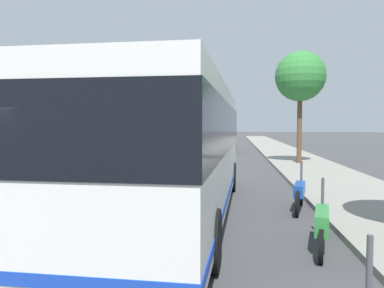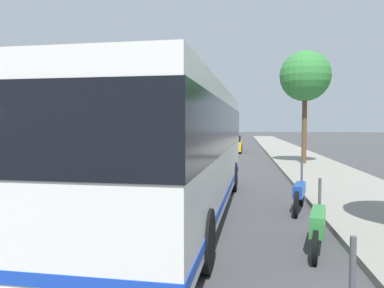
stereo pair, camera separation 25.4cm
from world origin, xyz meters
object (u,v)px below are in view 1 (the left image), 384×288
(car_ahead_same_lane, at_px, (169,143))
(car_behind_bus, at_px, (182,137))
(motorcycle_angled, at_px, (322,224))
(car_oncoming, at_px, (225,144))
(roadside_tree_mid_block, at_px, (300,77))
(car_far_distant, at_px, (150,147))
(motorcycle_mid_row, at_px, (300,193))
(coach_bus, at_px, (181,143))

(car_ahead_same_lane, xyz_separation_m, car_behind_bus, (15.30, 1.02, 0.03))
(motorcycle_angled, xyz_separation_m, car_behind_bus, (39.49, 8.18, 0.28))
(car_oncoming, distance_m, roadside_tree_mid_block, 11.39)
(motorcycle_angled, relative_size, car_far_distant, 0.52)
(car_far_distant, distance_m, car_behind_bus, 21.74)
(motorcycle_mid_row, height_order, car_far_distant, car_far_distant)
(car_far_distant, bearing_deg, car_oncoming, 138.65)
(car_ahead_same_lane, bearing_deg, coach_bus, 6.86)
(car_ahead_same_lane, height_order, car_oncoming, car_ahead_same_lane)
(motorcycle_angled, bearing_deg, car_behind_bus, 25.33)
(car_ahead_same_lane, distance_m, car_oncoming, 4.81)
(car_far_distant, bearing_deg, motorcycle_mid_row, 25.22)
(coach_bus, relative_size, motorcycle_angled, 5.27)
(motorcycle_mid_row, bearing_deg, car_behind_bus, 26.74)
(coach_bus, bearing_deg, roadside_tree_mid_block, -20.34)
(motorcycle_angled, xyz_separation_m, car_far_distant, (17.77, 7.38, 0.28))
(coach_bus, xyz_separation_m, car_far_distant, (15.54, 4.41, -1.09))
(car_behind_bus, bearing_deg, car_oncoming, 17.52)
(motorcycle_mid_row, distance_m, car_far_distant, 16.53)
(motorcycle_angled, xyz_separation_m, car_oncoming, (23.86, 2.35, 0.22))
(coach_bus, distance_m, car_oncoming, 21.68)
(car_ahead_same_lane, bearing_deg, car_oncoming, 82.13)
(car_oncoming, height_order, car_behind_bus, car_behind_bus)
(coach_bus, xyz_separation_m, car_oncoming, (21.64, -0.62, -1.15))
(car_oncoming, bearing_deg, motorcycle_mid_row, -172.54)
(motorcycle_angled, distance_m, car_oncoming, 23.98)
(car_behind_bus, bearing_deg, roadside_tree_mid_block, 19.08)
(motorcycle_angled, bearing_deg, coach_bus, 66.78)
(motorcycle_mid_row, distance_m, car_behind_bus, 37.39)
(car_ahead_same_lane, bearing_deg, roadside_tree_mid_block, 38.81)
(coach_bus, xyz_separation_m, motorcycle_angled, (-2.23, -2.97, -1.37))
(car_far_distant, distance_m, car_ahead_same_lane, 6.43)
(car_ahead_same_lane, height_order, car_behind_bus, car_behind_bus)
(motorcycle_mid_row, bearing_deg, car_oncoming, 20.68)
(coach_bus, relative_size, roadside_tree_mid_block, 1.75)
(car_ahead_same_lane, bearing_deg, motorcycle_mid_row, 15.05)
(motorcycle_angled, distance_m, car_ahead_same_lane, 25.23)
(coach_bus, xyz_separation_m, motorcycle_mid_row, (0.82, -3.09, -1.36))
(car_ahead_same_lane, relative_size, roadside_tree_mid_block, 0.67)
(motorcycle_angled, bearing_deg, car_oncoming, 19.25)
(car_ahead_same_lane, distance_m, car_behind_bus, 15.33)
(coach_bus, height_order, car_far_distant, coach_bus)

